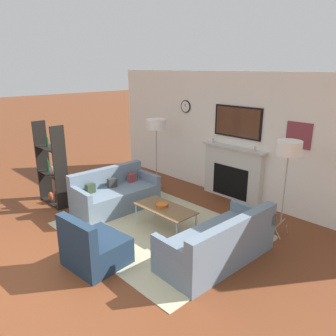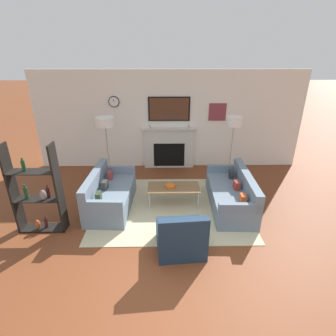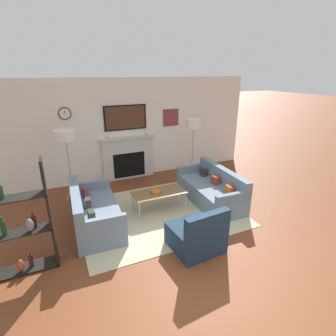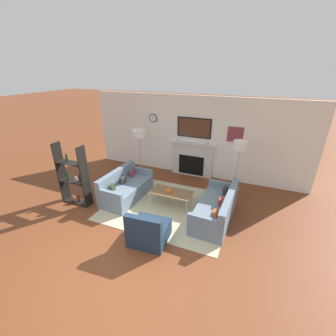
# 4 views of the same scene
# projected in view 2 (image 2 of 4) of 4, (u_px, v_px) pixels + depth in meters

# --- Properties ---
(ground_plane) EXTENTS (60.00, 60.00, 0.00)m
(ground_plane) POSITION_uv_depth(u_px,v_px,m) (174.00, 280.00, 3.88)
(ground_plane) COLOR brown
(fireplace_wall) EXTENTS (7.41, 0.28, 2.70)m
(fireplace_wall) POSITION_uv_depth(u_px,v_px,m) (169.00, 125.00, 7.32)
(fireplace_wall) COLOR white
(fireplace_wall) RESTS_ON ground_plane
(area_rug) EXTENTS (3.25, 2.62, 0.01)m
(area_rug) POSITION_uv_depth(u_px,v_px,m) (171.00, 206.00, 5.75)
(area_rug) COLOR #B7AF8A
(area_rug) RESTS_ON ground_plane
(couch_left) EXTENTS (0.88, 1.71, 0.80)m
(couch_left) POSITION_uv_depth(u_px,v_px,m) (109.00, 195.00, 5.62)
(couch_left) COLOR slate
(couch_left) RESTS_ON ground_plane
(couch_right) EXTENTS (0.87, 1.89, 0.77)m
(couch_right) POSITION_uv_depth(u_px,v_px,m) (232.00, 195.00, 5.65)
(couch_right) COLOR slate
(couch_right) RESTS_ON ground_plane
(armchair) EXTENTS (0.84, 0.82, 0.81)m
(armchair) POSITION_uv_depth(u_px,v_px,m) (181.00, 237.00, 4.38)
(armchair) COLOR #1C2F43
(armchair) RESTS_ON ground_plane
(coffee_table) EXTENTS (1.12, 0.55, 0.43)m
(coffee_table) POSITION_uv_depth(u_px,v_px,m) (174.00, 188.00, 5.68)
(coffee_table) COLOR brown
(coffee_table) RESTS_ON ground_plane
(decorative_bowl) EXTENTS (0.22, 0.22, 0.06)m
(decorative_bowl) POSITION_uv_depth(u_px,v_px,m) (170.00, 186.00, 5.65)
(decorative_bowl) COLOR #BD5819
(decorative_bowl) RESTS_ON coffee_table
(floor_lamp_left) EXTENTS (0.45, 0.45, 1.67)m
(floor_lamp_left) POSITION_uv_depth(u_px,v_px,m) (105.00, 123.00, 6.37)
(floor_lamp_left) COLOR #9E998E
(floor_lamp_left) RESTS_ON ground_plane
(floor_lamp_right) EXTENTS (0.40, 0.40, 1.67)m
(floor_lamp_right) POSITION_uv_depth(u_px,v_px,m) (234.00, 122.00, 6.42)
(floor_lamp_right) COLOR #9E998E
(floor_lamp_right) RESTS_ON ground_plane
(shelf_unit) EXTENTS (0.86, 0.28, 1.71)m
(shelf_unit) POSITION_uv_depth(u_px,v_px,m) (37.00, 194.00, 4.71)
(shelf_unit) COLOR black
(shelf_unit) RESTS_ON ground_plane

